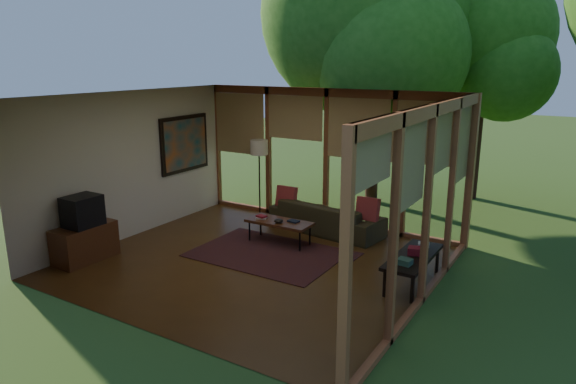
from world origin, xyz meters
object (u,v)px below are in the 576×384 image
Objects in this scene: coffee_table at (279,223)px; floor_lamp at (259,152)px; side_console at (409,257)px; media_cabinet at (85,243)px; television at (82,211)px; sofa at (321,216)px.

floor_lamp is at bearing 136.82° from coffee_table.
side_console is at bearing -22.83° from floor_lamp.
floor_lamp reaches higher than side_console.
floor_lamp reaches higher than media_cabinet.
television is 3.31m from coffee_table.
coffee_table is (-0.31, -1.02, 0.10)m from sofa.
television is at bearing -134.52° from coffee_table.
sofa is 1.66× the size of coffee_table.
media_cabinet is 0.55m from television.
side_console is at bearing -10.28° from coffee_table.
media_cabinet is 3.30m from coffee_table.
sofa is 1.42× the size of side_console.
side_console is at bearing 153.45° from sofa.
media_cabinet is (-2.63, -3.36, 0.01)m from sofa.
side_console is at bearing 21.08° from media_cabinet.
sofa is at bearing 73.39° from coffee_table.
floor_lamp is 1.18× the size of side_console.
coffee_table is at bearing 169.72° from side_console.
sofa reaches higher than side_console.
coffee_table is 2.59m from side_console.
sofa is 3.62× the size of television.
media_cabinet reaches higher than coffee_table.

